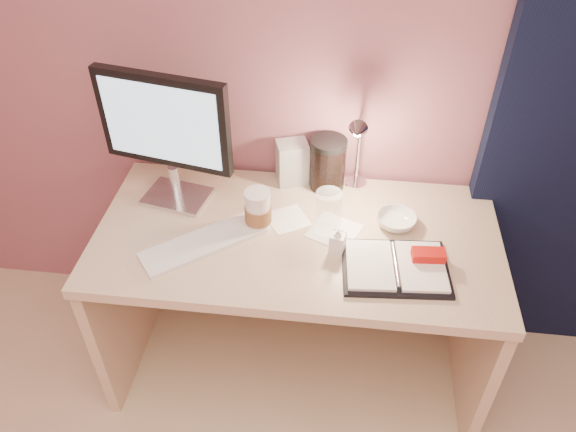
# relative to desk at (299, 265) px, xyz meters

# --- Properties ---
(desk) EXTENTS (1.40, 0.70, 0.73)m
(desk) POSITION_rel_desk_xyz_m (0.00, 0.00, 0.00)
(desk) COLOR beige
(desk) RESTS_ON ground
(monitor) EXTENTS (0.47, 0.21, 0.50)m
(monitor) POSITION_rel_desk_xyz_m (-0.46, 0.07, 0.53)
(monitor) COLOR silver
(monitor) RESTS_ON desk
(keyboard) EXTENTS (0.41, 0.37, 0.02)m
(keyboard) POSITION_rel_desk_xyz_m (-0.31, -0.17, 0.23)
(keyboard) COLOR white
(keyboard) RESTS_ON desk
(planner) EXTENTS (0.36, 0.28, 0.05)m
(planner) POSITION_rel_desk_xyz_m (0.34, -0.20, 0.24)
(planner) COLOR black
(planner) RESTS_ON desk
(paper_a) EXTENTS (0.18, 0.18, 0.00)m
(paper_a) POSITION_rel_desk_xyz_m (-0.04, -0.00, 0.23)
(paper_a) COLOR white
(paper_a) RESTS_ON desk
(paper_c) EXTENTS (0.21, 0.21, 0.00)m
(paper_c) POSITION_rel_desk_xyz_m (0.13, -0.05, 0.23)
(paper_c) COLOR white
(paper_c) RESTS_ON desk
(coffee_cup) EXTENTS (0.09, 0.09, 0.15)m
(coffee_cup) POSITION_rel_desk_xyz_m (-0.14, -0.05, 0.30)
(coffee_cup) COLOR white
(coffee_cup) RESTS_ON desk
(clear_cup) EXTENTS (0.09, 0.09, 0.16)m
(clear_cup) POSITION_rel_desk_xyz_m (0.10, -0.04, 0.30)
(clear_cup) COLOR white
(clear_cup) RESTS_ON desk
(bowl) EXTENTS (0.14, 0.14, 0.04)m
(bowl) POSITION_rel_desk_xyz_m (0.34, 0.01, 0.25)
(bowl) COLOR silver
(bowl) RESTS_ON desk
(lotion_bottle) EXTENTS (0.06, 0.06, 0.11)m
(lotion_bottle) POSITION_rel_desk_xyz_m (0.14, -0.14, 0.28)
(lotion_bottle) COLOR white
(lotion_bottle) RESTS_ON desk
(dark_jar) EXTENTS (0.13, 0.13, 0.18)m
(dark_jar) POSITION_rel_desk_xyz_m (0.08, 0.21, 0.32)
(dark_jar) COLOR black
(dark_jar) RESTS_ON desk
(product_box) EXTENTS (0.14, 0.12, 0.17)m
(product_box) POSITION_rel_desk_xyz_m (-0.05, 0.23, 0.31)
(product_box) COLOR #B4B5B0
(product_box) RESTS_ON desk
(desk_lamp) EXTENTS (0.09, 0.22, 0.35)m
(desk_lamp) POSITION_rel_desk_xyz_m (0.20, 0.15, 0.45)
(desk_lamp) COLOR silver
(desk_lamp) RESTS_ON desk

